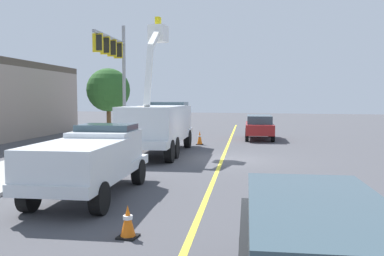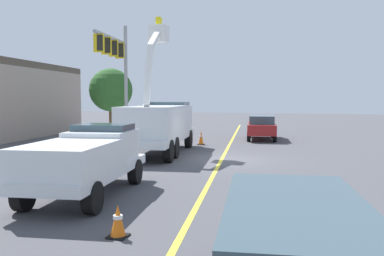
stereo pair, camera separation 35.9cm
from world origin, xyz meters
name	(u,v)px [view 2 (the right image)]	position (x,y,z in m)	size (l,w,h in m)	color
ground	(222,159)	(0.00, 0.00, 0.00)	(120.00, 120.00, 0.00)	#47474C
sidewalk_far_side	(66,155)	(-1.12, 7.80, 0.06)	(60.00, 3.60, 0.12)	#9E9E99
lane_centre_stripe	(222,159)	(0.00, 0.00, 0.00)	(50.00, 0.16, 0.01)	yellow
utility_bucket_truck	(159,123)	(1.17, 3.64, 1.62)	(8.47, 3.64, 7.35)	silver
service_pickup_truck	(86,159)	(-8.26, 2.28, 1.12)	(5.84, 2.87, 2.06)	silver
passing_minivan	(261,126)	(10.06, -0.60, 0.97)	(5.02, 2.56, 1.69)	maroon
traffic_cone_leading	(118,221)	(-11.27, -0.31, 0.34)	(0.40, 0.40, 0.69)	black
traffic_cone_mid_front	(201,138)	(5.65, 2.60, 0.43)	(0.40, 0.40, 0.87)	black
traffic_signal_mast	(117,61)	(3.95, 7.49, 5.20)	(5.35, 1.07, 7.62)	gray
street_tree_right	(111,90)	(7.97, 10.08, 3.49)	(3.14, 3.14, 5.08)	brown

